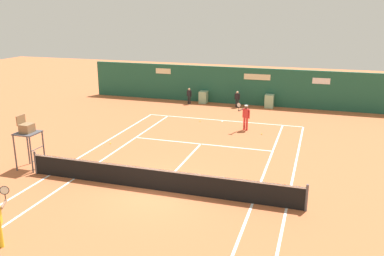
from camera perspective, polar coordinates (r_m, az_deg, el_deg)
ground_plane at (r=17.85m, az=-4.14°, el=-7.89°), size 80.00×80.00×0.01m
tennis_net at (r=17.16m, az=-4.88°, el=-7.08°), size 12.10×0.10×1.07m
sponsor_back_wall at (r=32.62m, az=6.55°, el=5.77°), size 25.00×1.02×2.91m
umpire_chair at (r=20.49m, az=-21.97°, el=-0.60°), size 1.00×1.00×2.58m
player_on_baseline at (r=25.55m, az=7.47°, el=1.79°), size 0.78×0.66×1.84m
ball_kid_left_post at (r=32.54m, az=-0.41°, el=4.64°), size 0.42×0.21×1.28m
ball_kid_centre_post at (r=31.58m, az=6.32°, el=4.17°), size 0.42×0.20×1.27m
tennis_ball_mid_court at (r=27.51m, az=1.13°, el=0.96°), size 0.07×0.07×0.07m
tennis_ball_by_sideline at (r=23.44m, az=-11.30°, el=-2.11°), size 0.07×0.07×0.07m
tennis_ball_near_service_line at (r=25.04m, az=9.68°, el=-0.83°), size 0.07×0.07×0.07m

